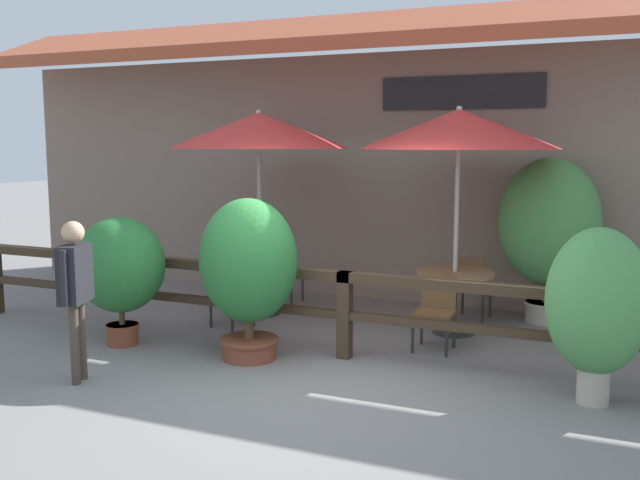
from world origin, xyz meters
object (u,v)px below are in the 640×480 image
Objects in this scene: chair_near_wallside at (283,271)px; potted_plant_tall_tropical at (597,304)px; chair_middle_wallside at (472,284)px; patio_umbrella_middle at (459,129)px; patio_umbrella_near at (259,131)px; potted_plant_corner_fern at (120,267)px; pedestrian at (75,280)px; chair_near_streetside at (236,290)px; dining_table_near at (260,269)px; potted_plant_entrance_palm at (248,266)px; dining_table_middle at (455,284)px; chair_middle_streetside at (436,308)px; potted_plant_small_flowering at (549,225)px.

potted_plant_tall_tropical is at bearing 150.22° from chair_near_wallside.
chair_near_wallside is 1.00× the size of chair_middle_wallside.
potted_plant_tall_tropical is (1.69, -1.84, -1.56)m from patio_umbrella_middle.
patio_umbrella_near is 3.25× the size of chair_near_wallside.
potted_plant_corner_fern is (-0.75, -1.95, -1.56)m from patio_umbrella_near.
potted_plant_tall_tropical is 1.01× the size of pedestrian.
potted_plant_corner_fern is (-3.39, -2.03, -1.56)m from patio_umbrella_middle.
pedestrian is (-0.32, -2.46, 0.54)m from chair_near_streetside.
chair_near_streetside is (0.02, -0.70, -0.15)m from dining_table_near.
potted_plant_entrance_palm reaches higher than potted_plant_corner_fern.
patio_umbrella_middle reaches higher than potted_plant_tall_tropical.
chair_near_streetside is 0.53× the size of potted_plant_tall_tropical.
potted_plant_tall_tropical is 0.91× the size of potted_plant_entrance_palm.
potted_plant_entrance_palm is (0.83, -1.13, 0.54)m from chair_near_streetside.
dining_table_near is 1.11× the size of chair_near_wallside.
chair_near_streetside is 2.73m from dining_table_middle.
patio_umbrella_near reaches higher than potted_plant_entrance_palm.
chair_middle_streetside is at bearing -68.60° from pedestrian.
potted_plant_entrance_palm is at bearing -39.43° from chair_near_streetside.
potted_plant_tall_tropical is (4.33, -1.77, -1.56)m from patio_umbrella_near.
potted_plant_small_flowering is at bearing 60.21° from chair_middle_streetside.
patio_umbrella_middle is 1.85m from potted_plant_small_flowering.
potted_plant_entrance_palm is (0.85, -2.53, 0.54)m from chair_near_wallside.
potted_plant_small_flowering reaches higher than chair_middle_wallside.
chair_near_streetside is at bearing 166.06° from potted_plant_tall_tropical.
chair_near_streetside is at bearing 126.14° from potted_plant_entrance_palm.
potted_plant_corner_fern is at bearing -159.76° from chair_middle_streetside.
patio_umbrella_near is 2.61m from potted_plant_corner_fern.
chair_near_streetside is at bearing -163.54° from dining_table_middle.
chair_middle_streetside is 0.57× the size of potted_plant_corner_fern.
patio_umbrella_near is 2.12m from chair_near_wallside.
dining_table_near is at bearing 106.36° from chair_near_streetside.
patio_umbrella_middle is at bearing 30.89° from chair_near_streetside.
potted_plant_corner_fern is 5.33m from potted_plant_small_flowering.
chair_middle_streetside is 2.16m from potted_plant_entrance_palm.
chair_middle_wallside is (2.67, 1.53, 0.00)m from chair_near_streetside.
potted_plant_entrance_palm reaches higher than dining_table_middle.
potted_plant_small_flowering is at bearing -159.51° from chair_middle_wallside.
chair_middle_streetside is 2.08m from potted_plant_tall_tropical.
chair_near_wallside is 2.95m from chair_middle_streetside.
patio_umbrella_near and patio_umbrella_middle have the same top height.
patio_umbrella_near is at bearing 164.82° from chair_middle_streetside.
pedestrian is (-1.15, -1.33, 0.00)m from potted_plant_entrance_palm.
potted_plant_small_flowering is at bearing 46.79° from patio_umbrella_middle.
chair_near_wallside is 3.91m from pedestrian.
potted_plant_small_flowering reaches higher than chair_near_streetside.
potted_plant_entrance_palm is (-1.79, -1.90, 0.39)m from dining_table_middle.
dining_table_middle is (2.64, -0.62, 0.15)m from chair_near_wallside.
patio_umbrella_near is 1.00× the size of patio_umbrella_middle.
patio_umbrella_middle is at bearing 1.60° from dining_table_near.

